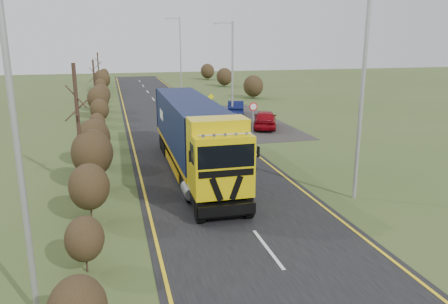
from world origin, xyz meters
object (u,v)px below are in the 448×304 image
speed_sign (253,112)px  car_blue_sedan (236,108)px  lorry (193,133)px  streetlight_near (360,86)px  car_red_hatchback (265,119)px

speed_sign → car_blue_sedan: bearing=83.3°
lorry → speed_sign: size_ratio=6.06×
car_blue_sedan → streetlight_near: bearing=104.0°
lorry → streetlight_near: size_ratio=1.54×
car_blue_sedan → speed_sign: 8.26m
lorry → speed_sign: 11.34m
car_blue_sedan → streetlight_near: 23.47m
lorry → car_red_hatchback: lorry is taller
streetlight_near → car_red_hatchback: bearing=84.3°
car_red_hatchback → car_blue_sedan: car_red_hatchback is taller
car_blue_sedan → lorry: bearing=83.7°
car_red_hatchback → speed_sign: size_ratio=1.87×
car_red_hatchback → car_blue_sedan: size_ratio=1.05×
lorry → car_red_hatchback: size_ratio=3.24×
car_blue_sedan → speed_sign: bearing=100.0°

